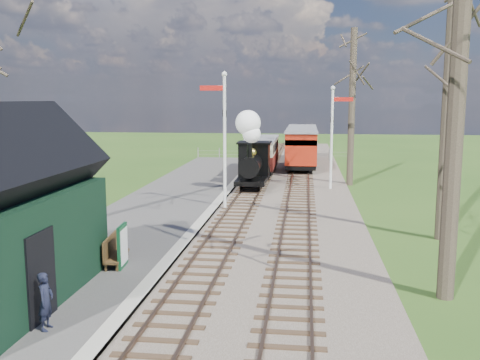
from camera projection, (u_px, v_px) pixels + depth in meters
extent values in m
ellipsoid|color=#385B23|center=(97.00, 245.00, 72.67)|extent=(57.60, 36.00, 16.20)
ellipsoid|color=#385B23|center=(355.00, 267.00, 73.84)|extent=(70.40, 44.00, 19.80)
ellipsoid|color=#385B23|center=(231.00, 242.00, 80.67)|extent=(64.00, 40.00, 18.00)
cube|color=brown|center=(276.00, 188.00, 29.97)|extent=(8.00, 60.00, 0.10)
cube|color=brown|center=(244.00, 186.00, 30.17)|extent=(0.07, 60.00, 0.12)
cube|color=brown|center=(262.00, 187.00, 30.05)|extent=(0.07, 60.00, 0.12)
cube|color=#38281C|center=(253.00, 187.00, 30.12)|extent=(1.60, 60.00, 0.09)
cube|color=brown|center=(290.00, 187.00, 29.86)|extent=(0.07, 60.00, 0.12)
cube|color=brown|center=(308.00, 187.00, 29.74)|extent=(0.07, 60.00, 0.12)
cube|color=#38281C|center=(299.00, 188.00, 29.81)|extent=(1.60, 60.00, 0.09)
cube|color=#474442|center=(153.00, 216.00, 22.69)|extent=(5.00, 44.00, 0.20)
cube|color=#B2AD9E|center=(206.00, 217.00, 22.42)|extent=(0.40, 44.00, 0.21)
cube|color=black|center=(1.00, 248.00, 12.77)|extent=(3.00, 6.00, 2.60)
cube|color=black|center=(41.00, 277.00, 11.65)|extent=(0.06, 1.20, 2.00)
cylinder|color=silver|center=(225.00, 145.00, 23.88)|extent=(0.14, 0.14, 6.00)
sphere|color=silver|center=(224.00, 74.00, 23.41)|extent=(0.24, 0.24, 0.24)
cube|color=#B7140F|center=(212.00, 88.00, 23.57)|extent=(1.10, 0.08, 0.22)
cube|color=black|center=(225.00, 113.00, 23.67)|extent=(0.18, 0.06, 0.30)
cylinder|color=silver|center=(332.00, 141.00, 29.20)|extent=(0.14, 0.14, 5.50)
sphere|color=silver|center=(333.00, 88.00, 28.77)|extent=(0.24, 0.24, 0.24)
cube|color=#B7140F|center=(343.00, 99.00, 28.79)|extent=(1.10, 0.08, 0.22)
cube|color=black|center=(332.00, 120.00, 29.03)|extent=(0.18, 0.06, 0.30)
cylinder|color=#382D23|center=(459.00, 58.00, 12.75)|extent=(0.42, 0.42, 12.00)
cylinder|color=#382D23|center=(448.00, 100.00, 18.63)|extent=(0.40, 0.40, 10.00)
cylinder|color=#382D23|center=(352.00, 108.00, 30.75)|extent=(0.39, 0.39, 9.00)
cube|color=slate|center=(274.00, 151.00, 43.72)|extent=(12.60, 0.02, 0.01)
cube|color=slate|center=(274.00, 155.00, 43.77)|extent=(12.60, 0.02, 0.02)
cylinder|color=slate|center=(274.00, 154.00, 43.76)|extent=(0.08, 0.08, 1.00)
cube|color=black|center=(252.00, 179.00, 29.59)|extent=(1.61, 3.78, 0.24)
cylinder|color=black|center=(251.00, 165.00, 28.91)|extent=(1.04, 2.46, 1.04)
cube|color=black|center=(254.00, 160.00, 30.56)|extent=(1.70, 1.51, 1.89)
cylinder|color=black|center=(250.00, 151.00, 27.85)|extent=(0.26, 0.26, 0.76)
sphere|color=gold|center=(252.00, 152.00, 29.09)|extent=(0.49, 0.49, 0.49)
sphere|color=white|center=(252.00, 134.00, 27.71)|extent=(0.94, 0.94, 0.94)
sphere|color=white|center=(248.00, 123.00, 27.74)|extent=(1.32, 1.32, 1.32)
cylinder|color=black|center=(241.00, 184.00, 28.56)|extent=(0.09, 0.60, 0.60)
cylinder|color=black|center=(260.00, 185.00, 28.44)|extent=(0.09, 0.60, 0.60)
cube|color=black|center=(261.00, 167.00, 35.49)|extent=(1.79, 6.61, 0.28)
cube|color=maroon|center=(261.00, 159.00, 35.41)|extent=(1.89, 6.61, 0.85)
cube|color=beige|center=(261.00, 146.00, 35.28)|extent=(1.89, 6.61, 0.85)
cube|color=slate|center=(262.00, 139.00, 35.21)|extent=(1.98, 6.80, 0.11)
cube|color=black|center=(301.00, 163.00, 37.42)|extent=(1.99, 5.24, 0.31)
cube|color=#9B1F0C|center=(301.00, 154.00, 37.32)|extent=(2.10, 5.24, 0.94)
cube|color=beige|center=(301.00, 141.00, 37.18)|extent=(2.10, 5.24, 0.94)
cube|color=slate|center=(302.00, 133.00, 37.10)|extent=(2.20, 5.45, 0.13)
cube|color=black|center=(302.00, 155.00, 42.81)|extent=(1.99, 5.24, 0.31)
cube|color=#9B1F0C|center=(302.00, 147.00, 42.72)|extent=(2.10, 5.24, 0.94)
cube|color=beige|center=(302.00, 135.00, 42.57)|extent=(2.10, 5.24, 0.94)
cube|color=slate|center=(302.00, 129.00, 42.50)|extent=(2.20, 5.45, 0.13)
cube|color=#0E4523|center=(122.00, 246.00, 15.46)|extent=(0.16, 0.85, 1.24)
cube|color=silver|center=(124.00, 246.00, 15.46)|extent=(0.08, 0.73, 1.02)
cube|color=#4B351B|center=(117.00, 256.00, 15.72)|extent=(0.59, 1.53, 0.06)
cube|color=#4B351B|center=(110.00, 247.00, 15.68)|extent=(0.22, 1.49, 0.64)
cube|color=#4B351B|center=(115.00, 268.00, 15.10)|extent=(0.06, 0.06, 0.21)
cube|color=#4B351B|center=(119.00, 254.00, 16.39)|extent=(0.06, 0.06, 0.21)
imported|color=black|center=(46.00, 301.00, 11.24)|extent=(0.32, 0.47, 1.25)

